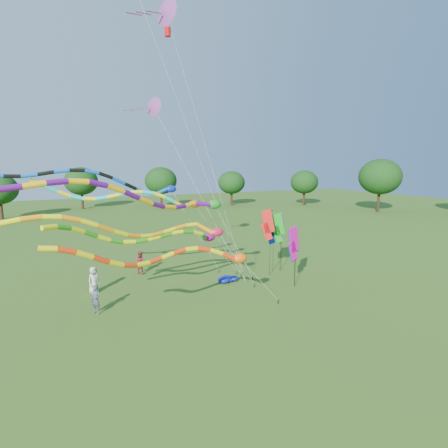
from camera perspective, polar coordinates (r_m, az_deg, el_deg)
name	(u,v)px	position (r m, az deg, el deg)	size (l,w,h in m)	color
ground	(242,310)	(23.26, 2.81, -12.93)	(160.00, 160.00, 0.00)	#2C5516
tree_ring	(302,228)	(20.06, 11.77, -0.54)	(117.84, 118.10, 9.55)	#382314
tube_kite_red	(180,257)	(19.48, -6.73, -4.95)	(13.01, 2.17, 6.04)	black
tube_kite_orange	(154,229)	(21.31, -10.65, -0.74)	(14.69, 3.57, 7.12)	black
tube_kite_purple	(150,198)	(21.34, -11.22, 3.84)	(16.27, 5.24, 8.74)	black
tube_kite_blue	(108,182)	(24.91, -17.24, 6.10)	(15.68, 2.63, 9.17)	black
tube_kite_cyan	(143,198)	(24.92, -12.22, 3.83)	(13.82, 1.09, 8.36)	black
tube_kite_green	(161,236)	(24.39, -9.54, -1.76)	(13.49, 4.71, 6.31)	black
delta_kite_high_a	(165,12)	(25.04, -8.91, 29.30)	(7.98, 2.10, 18.51)	black
delta_kite_high_c	(153,107)	(29.03, -10.76, 17.16)	(7.34, 5.84, 14.39)	black
banner_pole_red	(268,225)	(29.17, 6.66, -0.18)	(1.14, 0.39, 5.28)	black
banner_pole_blue_b	(271,230)	(30.25, 7.17, -0.87)	(1.16, 0.16, 4.75)	black
banner_pole_blue_a	(293,245)	(26.89, 10.50, -3.15)	(1.15, 0.36, 4.33)	black
banner_pole_magenta_a	(294,244)	(26.63, 10.60, -2.96)	(1.14, 0.39, 4.47)	black
banner_pole_violet	(280,228)	(30.69, 8.52, -0.65)	(1.15, 0.35, 4.80)	black
banner_pole_green	(278,228)	(30.38, 8.26, -0.62)	(1.16, 0.27, 4.87)	black
blue_nylon_heap	(230,280)	(28.07, 0.88, -8.50)	(1.51, 1.19, 0.48)	#0C18A0
person_a	(94,280)	(27.25, -19.24, -8.03)	(0.90, 0.58, 1.83)	beige
person_b	(96,300)	(23.60, -18.97, -10.84)	(0.64, 0.42, 1.75)	#3E4657
person_c	(140,262)	(30.85, -12.64, -5.72)	(0.89, 0.69, 1.83)	maroon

